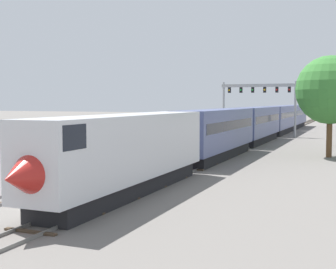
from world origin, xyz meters
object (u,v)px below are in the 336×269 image
at_px(passenger_train, 258,123).
at_px(signal_gantry, 259,96).
at_px(trackside_tree_mid, 330,90).
at_px(stop_sign, 12,154).

relative_size(passenger_train, signal_gantry, 8.01).
bearing_deg(trackside_tree_mid, stop_sign, -131.34).
distance_m(signal_gantry, stop_sign, 49.57).
bearing_deg(trackside_tree_mid, signal_gantry, 115.41).
distance_m(stop_sign, trackside_tree_mid, 30.77).
bearing_deg(signal_gantry, stop_sign, -99.03).
xyz_separation_m(stop_sign, trackside_tree_mid, (20.07, 22.81, 4.84)).
relative_size(stop_sign, trackside_tree_mid, 0.28).
distance_m(signal_gantry, trackside_tree_mid, 28.71).
relative_size(passenger_train, stop_sign, 33.66).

